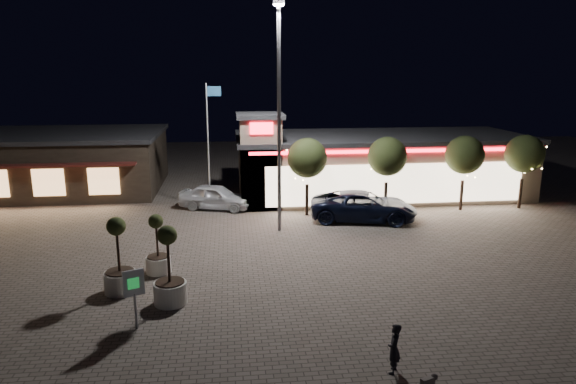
{
  "coord_description": "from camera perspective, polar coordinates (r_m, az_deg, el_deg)",
  "views": [
    {
      "loc": [
        -0.66,
        -19.36,
        8.82
      ],
      "look_at": [
        2.25,
        6.0,
        2.69
      ],
      "focal_mm": 32.0,
      "sensor_mm": 36.0,
      "label": 1
    }
  ],
  "objects": [
    {
      "name": "ground",
      "position": [
        21.29,
        -4.26,
        -11.02
      ],
      "size": [
        90.0,
        90.0,
        0.0
      ],
      "primitive_type": "plane",
      "color": "#635850",
      "rests_on": "ground"
    },
    {
      "name": "retail_building",
      "position": [
        37.21,
        9.43,
        3.08
      ],
      "size": [
        20.4,
        8.4,
        6.1
      ],
      "color": "gray",
      "rests_on": "ground"
    },
    {
      "name": "restaurant_building",
      "position": [
        42.07,
        -24.98,
        3.12
      ],
      "size": [
        16.4,
        11.0,
        4.3
      ],
      "color": "#382D23",
      "rests_on": "ground"
    },
    {
      "name": "floodlight_pole",
      "position": [
        27.55,
        -1.0,
        9.75
      ],
      "size": [
        0.6,
        0.4,
        12.38
      ],
      "color": "gray",
      "rests_on": "ground"
    },
    {
      "name": "flagpole",
      "position": [
        32.64,
        -8.73,
        6.17
      ],
      "size": [
        0.95,
        0.1,
        8.0
      ],
      "color": "white",
      "rests_on": "ground"
    },
    {
      "name": "string_tree_a",
      "position": [
        31.16,
        2.15,
        3.77
      ],
      "size": [
        2.42,
        2.42,
        4.79
      ],
      "color": "#332319",
      "rests_on": "ground"
    },
    {
      "name": "string_tree_b",
      "position": [
        32.29,
        10.98,
        3.88
      ],
      "size": [
        2.42,
        2.42,
        4.79
      ],
      "color": "#332319",
      "rests_on": "ground"
    },
    {
      "name": "string_tree_c",
      "position": [
        34.12,
        19.03,
        3.89
      ],
      "size": [
        2.42,
        2.42,
        4.79
      ],
      "color": "#332319",
      "rests_on": "ground"
    },
    {
      "name": "string_tree_d",
      "position": [
        36.02,
        24.8,
        3.86
      ],
      "size": [
        2.42,
        2.42,
        4.79
      ],
      "color": "#332319",
      "rests_on": "ground"
    },
    {
      "name": "pickup_truck",
      "position": [
        30.9,
        8.39,
        -1.56
      ],
      "size": [
        6.75,
        4.17,
        1.74
      ],
      "primitive_type": "imported",
      "rotation": [
        0.0,
        0.0,
        1.36
      ],
      "color": "black",
      "rests_on": "ground"
    },
    {
      "name": "white_sedan",
      "position": [
        33.42,
        -8.05,
        -0.52
      ],
      "size": [
        5.05,
        3.26,
        1.6
      ],
      "primitive_type": "imported",
      "rotation": [
        0.0,
        0.0,
        1.25
      ],
      "color": "silver",
      "rests_on": "ground"
    },
    {
      "name": "pedestrian",
      "position": [
        16.15,
        11.71,
        -16.67
      ],
      "size": [
        0.59,
        0.68,
        1.56
      ],
      "primitive_type": "imported",
      "rotation": [
        0.0,
        0.0,
        -2.06
      ],
      "color": "black",
      "rests_on": "ground"
    },
    {
      "name": "dog",
      "position": [
        15.91,
        15.49,
        -19.46
      ],
      "size": [
        0.54,
        0.32,
        0.29
      ],
      "color": "#59514C",
      "rests_on": "ground"
    },
    {
      "name": "planter_left",
      "position": [
        21.94,
        -18.21,
        -8.15
      ],
      "size": [
        1.29,
        1.29,
        3.16
      ],
      "color": "silver",
      "rests_on": "ground"
    },
    {
      "name": "planter_mid",
      "position": [
        20.42,
        -13.01,
        -9.48
      ],
      "size": [
        1.28,
        1.28,
        3.13
      ],
      "color": "silver",
      "rests_on": "ground"
    },
    {
      "name": "planter_right",
      "position": [
        23.54,
        -14.26,
        -6.77
      ],
      "size": [
        1.1,
        1.1,
        2.69
      ],
      "color": "silver",
      "rests_on": "ground"
    },
    {
      "name": "valet_sign",
      "position": [
        18.6,
        -16.74,
        -10.18
      ],
      "size": [
        0.69,
        0.35,
        2.18
      ],
      "color": "gray",
      "rests_on": "ground"
    }
  ]
}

